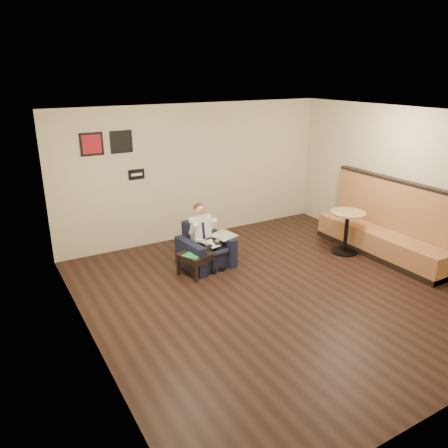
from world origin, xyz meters
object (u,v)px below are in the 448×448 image
side_table (196,264)px  smartphone (192,250)px  seated_man (209,239)px  cafe_table (346,232)px  armchair (206,245)px  banquette (384,219)px  green_folder (195,254)px  coffee_mug (198,247)px

side_table → smartphone: 0.25m
side_table → seated_man: bearing=20.4°
seated_man → cafe_table: bearing=-21.8°
armchair → banquette: size_ratio=0.29×
armchair → green_folder: bearing=-150.0°
banquette → cafe_table: (-0.52, 0.43, -0.31)m
coffee_mug → armchair: bearing=19.8°
armchair → cafe_table: (2.66, -0.83, 0.02)m
armchair → side_table: bearing=-151.3°
seated_man → smartphone: bearing=169.5°
armchair → smartphone: bearing=-172.9°
side_table → smartphone: size_ratio=3.93×
side_table → armchair: bearing=35.2°
coffee_mug → banquette: size_ratio=0.03×
armchair → smartphone: (-0.33, -0.08, 0.00)m
green_folder → coffee_mug: size_ratio=4.74×
seated_man → green_folder: seated_man is taller
smartphone → cafe_table: bearing=-23.4°
coffee_mug → cafe_table: cafe_table is taller
seated_man → side_table: 0.50m
side_table → coffee_mug: bearing=53.0°
armchair → banquette: (3.18, -1.26, 0.32)m
green_folder → cafe_table: 3.06m
seated_man → cafe_table: size_ratio=1.31×
side_table → smartphone: smartphone is taller
green_folder → seated_man: bearing=23.0°
seated_man → banquette: size_ratio=0.39×
green_folder → coffee_mug: 0.23m
smartphone → cafe_table: 3.08m
coffee_mug → side_table: bearing=-127.0°
side_table → cafe_table: 3.05m
armchair → coffee_mug: bearing=-166.7°
armchair → seated_man: bearing=-90.0°
green_folder → smartphone: (0.01, 0.18, -0.00)m
seated_man → coffee_mug: size_ratio=12.95×
green_folder → smartphone: size_ratio=3.21×
side_table → green_folder: (-0.02, -0.03, 0.21)m
green_folder → banquette: 3.68m
side_table → coffee_mug: coffee_mug is taller
green_folder → coffee_mug: bearing=53.0°
coffee_mug → banquette: 3.60m
coffee_mug → banquette: banquette is taller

